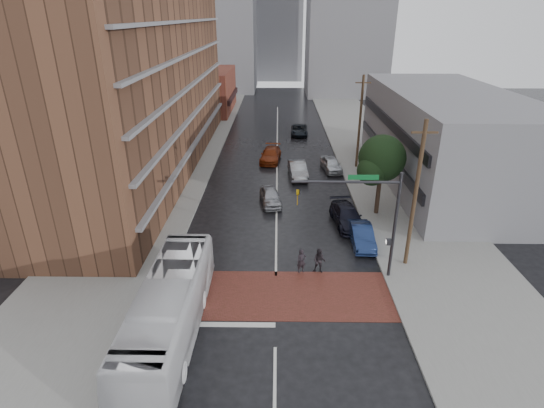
{
  "coord_description": "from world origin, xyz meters",
  "views": [
    {
      "loc": [
        0.07,
        -20.81,
        15.61
      ],
      "look_at": [
        -0.31,
        6.18,
        3.5
      ],
      "focal_mm": 28.0,
      "sensor_mm": 36.0,
      "label": 1
    }
  ],
  "objects_px": {
    "car_parked_far": "(331,164)",
    "transit_bus": "(169,309)",
    "car_parked_mid": "(347,216)",
    "suv_travel": "(299,130)",
    "pedestrian_a": "(301,261)",
    "car_travel_b": "(298,170)",
    "car_travel_c": "(271,155)",
    "car_travel_a": "(270,197)",
    "car_parked_near": "(362,236)",
    "pedestrian_b": "(319,261)"
  },
  "relations": [
    {
      "from": "car_parked_mid",
      "to": "car_travel_c",
      "type": "bearing_deg",
      "value": 105.19
    },
    {
      "from": "transit_bus",
      "to": "suv_travel",
      "type": "xyz_separation_m",
      "value": [
        8.59,
        41.09,
        -0.97
      ]
    },
    {
      "from": "car_travel_b",
      "to": "car_travel_c",
      "type": "xyz_separation_m",
      "value": [
        -2.93,
        5.24,
        -0.04
      ]
    },
    {
      "from": "car_travel_b",
      "to": "car_parked_far",
      "type": "xyz_separation_m",
      "value": [
        3.72,
        2.04,
        -0.06
      ]
    },
    {
      "from": "car_parked_far",
      "to": "suv_travel",
      "type": "bearing_deg",
      "value": 91.99
    },
    {
      "from": "car_travel_b",
      "to": "car_parked_mid",
      "type": "bearing_deg",
      "value": -77.25
    },
    {
      "from": "car_travel_b",
      "to": "car_parked_mid",
      "type": "distance_m",
      "value": 11.49
    },
    {
      "from": "transit_bus",
      "to": "suv_travel",
      "type": "distance_m",
      "value": 41.99
    },
    {
      "from": "car_parked_mid",
      "to": "car_parked_far",
      "type": "xyz_separation_m",
      "value": [
        0.2,
        12.97,
        -0.0
      ]
    },
    {
      "from": "pedestrian_a",
      "to": "pedestrian_b",
      "type": "relative_size",
      "value": 0.98
    },
    {
      "from": "transit_bus",
      "to": "car_travel_c",
      "type": "height_order",
      "value": "transit_bus"
    },
    {
      "from": "pedestrian_b",
      "to": "car_parked_mid",
      "type": "height_order",
      "value": "pedestrian_b"
    },
    {
      "from": "car_travel_a",
      "to": "car_travel_c",
      "type": "height_order",
      "value": "car_travel_c"
    },
    {
      "from": "transit_bus",
      "to": "car_travel_a",
      "type": "xyz_separation_m",
      "value": [
        4.93,
        17.04,
        -0.94
      ]
    },
    {
      "from": "car_parked_far",
      "to": "car_travel_a",
      "type": "bearing_deg",
      "value": -134.2
    },
    {
      "from": "transit_bus",
      "to": "car_parked_mid",
      "type": "distance_m",
      "value": 17.23
    },
    {
      "from": "car_parked_near",
      "to": "car_parked_far",
      "type": "distance_m",
      "value": 16.19
    },
    {
      "from": "suv_travel",
      "to": "car_parked_near",
      "type": "relative_size",
      "value": 1.14
    },
    {
      "from": "car_travel_c",
      "to": "car_parked_mid",
      "type": "distance_m",
      "value": 17.41
    },
    {
      "from": "suv_travel",
      "to": "car_parked_near",
      "type": "distance_m",
      "value": 31.4
    },
    {
      "from": "pedestrian_a",
      "to": "car_parked_near",
      "type": "xyz_separation_m",
      "value": [
        4.63,
        3.79,
        -0.13
      ]
    },
    {
      "from": "suv_travel",
      "to": "car_parked_mid",
      "type": "distance_m",
      "value": 28.15
    },
    {
      "from": "transit_bus",
      "to": "pedestrian_b",
      "type": "bearing_deg",
      "value": 36.47
    },
    {
      "from": "pedestrian_b",
      "to": "suv_travel",
      "type": "bearing_deg",
      "value": 103.73
    },
    {
      "from": "pedestrian_a",
      "to": "car_travel_c",
      "type": "xyz_separation_m",
      "value": [
        -2.43,
        23.18,
        -0.09
      ]
    },
    {
      "from": "car_travel_b",
      "to": "suv_travel",
      "type": "xyz_separation_m",
      "value": [
        0.92,
        17.09,
        -0.11
      ]
    },
    {
      "from": "car_parked_near",
      "to": "car_parked_mid",
      "type": "distance_m",
      "value": 3.27
    },
    {
      "from": "transit_bus",
      "to": "car_travel_b",
      "type": "bearing_deg",
      "value": 72.72
    },
    {
      "from": "car_parked_near",
      "to": "suv_travel",
      "type": "bearing_deg",
      "value": 96.04
    },
    {
      "from": "suv_travel",
      "to": "car_parked_mid",
      "type": "relative_size",
      "value": 0.96
    },
    {
      "from": "car_travel_c",
      "to": "car_parked_far",
      "type": "xyz_separation_m",
      "value": [
        6.64,
        -3.2,
        -0.01
      ]
    },
    {
      "from": "car_travel_c",
      "to": "car_parked_near",
      "type": "bearing_deg",
      "value": -64.07
    },
    {
      "from": "car_travel_c",
      "to": "car_travel_b",
      "type": "bearing_deg",
      "value": -54.89
    },
    {
      "from": "car_travel_b",
      "to": "car_parked_far",
      "type": "distance_m",
      "value": 4.24
    },
    {
      "from": "car_parked_far",
      "to": "pedestrian_b",
      "type": "bearing_deg",
      "value": -107.21
    },
    {
      "from": "car_travel_c",
      "to": "car_travel_a",
      "type": "bearing_deg",
      "value": -83.18
    },
    {
      "from": "transit_bus",
      "to": "pedestrian_a",
      "type": "relative_size",
      "value": 7.04
    },
    {
      "from": "pedestrian_b",
      "to": "car_travel_b",
      "type": "distance_m",
      "value": 17.95
    },
    {
      "from": "pedestrian_a",
      "to": "car_travel_c",
      "type": "relative_size",
      "value": 0.32
    },
    {
      "from": "suv_travel",
      "to": "transit_bus",
      "type": "bearing_deg",
      "value": -99.52
    },
    {
      "from": "transit_bus",
      "to": "car_travel_c",
      "type": "xyz_separation_m",
      "value": [
        4.75,
        29.24,
        -0.9
      ]
    },
    {
      "from": "car_parked_far",
      "to": "transit_bus",
      "type": "bearing_deg",
      "value": -122.16
    },
    {
      "from": "transit_bus",
      "to": "car_parked_mid",
      "type": "bearing_deg",
      "value": 49.88
    },
    {
      "from": "car_travel_b",
      "to": "car_parked_near",
      "type": "height_order",
      "value": "car_travel_b"
    },
    {
      "from": "transit_bus",
      "to": "suv_travel",
      "type": "height_order",
      "value": "transit_bus"
    },
    {
      "from": "pedestrian_b",
      "to": "car_parked_mid",
      "type": "xyz_separation_m",
      "value": [
        2.85,
        7.0,
        -0.12
      ]
    },
    {
      "from": "pedestrian_b",
      "to": "car_parked_mid",
      "type": "relative_size",
      "value": 0.34
    },
    {
      "from": "car_parked_near",
      "to": "pedestrian_a",
      "type": "bearing_deg",
      "value": -140.54
    },
    {
      "from": "car_travel_c",
      "to": "suv_travel",
      "type": "relative_size",
      "value": 1.05
    },
    {
      "from": "pedestrian_a",
      "to": "car_travel_c",
      "type": "distance_m",
      "value": 23.3
    }
  ]
}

